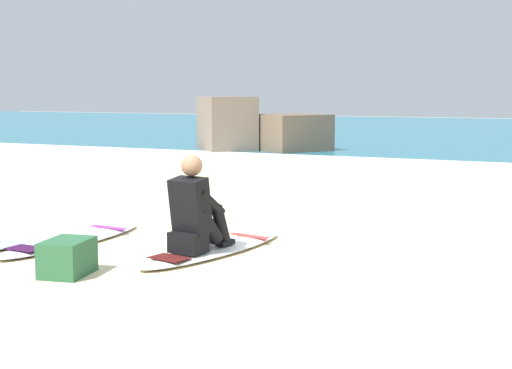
% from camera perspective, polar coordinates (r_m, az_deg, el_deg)
% --- Properties ---
extents(ground_plane, '(80.00, 80.00, 0.00)m').
position_cam_1_polar(ground_plane, '(7.83, -3.04, -4.61)').
color(ground_plane, beige).
extents(sea, '(80.00, 28.00, 0.10)m').
position_cam_1_polar(sea, '(29.76, 18.05, 3.95)').
color(sea, teal).
rests_on(sea, ground).
extents(breaking_foam, '(80.00, 0.90, 0.11)m').
position_cam_1_polar(breaking_foam, '(16.28, 12.08, 1.65)').
color(breaking_foam, white).
rests_on(breaking_foam, ground).
extents(surfboard_main, '(0.90, 2.19, 0.08)m').
position_cam_1_polar(surfboard_main, '(7.37, -3.29, -5.10)').
color(surfboard_main, white).
rests_on(surfboard_main, ground).
extents(surfer_seated, '(0.42, 0.73, 0.95)m').
position_cam_1_polar(surfer_seated, '(7.08, -4.81, -2.32)').
color(surfer_seated, black).
rests_on(surfer_seated, surfboard_main).
extents(surfboard_spare_near, '(0.65, 2.13, 0.08)m').
position_cam_1_polar(surfboard_spare_near, '(8.05, -14.30, -4.25)').
color(surfboard_spare_near, silver).
rests_on(surfboard_spare_near, ground).
extents(rock_outcrop_distant, '(3.58, 2.76, 1.49)m').
position_cam_1_polar(rock_outcrop_distant, '(19.06, 0.31, 4.21)').
color(rock_outcrop_distant, '#756656').
rests_on(rock_outcrop_distant, ground).
extents(beach_bag, '(0.45, 0.54, 0.32)m').
position_cam_1_polar(beach_bag, '(6.65, -14.67, -5.59)').
color(beach_bag, '#285B38').
rests_on(beach_bag, ground).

